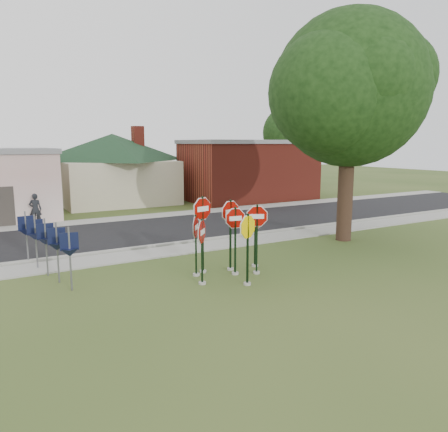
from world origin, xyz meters
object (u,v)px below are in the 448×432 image
stop_sign_center (235,232)px  stop_sign_left (202,243)px  stop_sign_yellow (248,240)px  oak_tree (350,89)px  pedestrian (35,209)px

stop_sign_center → stop_sign_left: 1.53m
stop_sign_yellow → oak_tree: size_ratio=0.23×
stop_sign_center → stop_sign_yellow: (-0.26, -1.17, -0.02)m
stop_sign_left → pedestrian: (-3.30, 13.47, -0.43)m
stop_sign_center → pedestrian: (-4.78, 13.09, -0.56)m
oak_tree → pedestrian: bearing=137.6°
stop_sign_left → stop_sign_center: bearing=14.4°
oak_tree → pedestrian: size_ratio=5.99×
stop_sign_center → stop_sign_yellow: 1.19m
stop_sign_left → oak_tree: bearing=15.9°
stop_sign_center → oak_tree: 9.26m
stop_sign_yellow → oak_tree: (7.51, 3.27, 5.38)m
stop_sign_yellow → stop_sign_left: (-1.22, 0.79, -0.11)m
stop_sign_yellow → pedestrian: bearing=107.6°
stop_sign_center → pedestrian: bearing=110.1°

